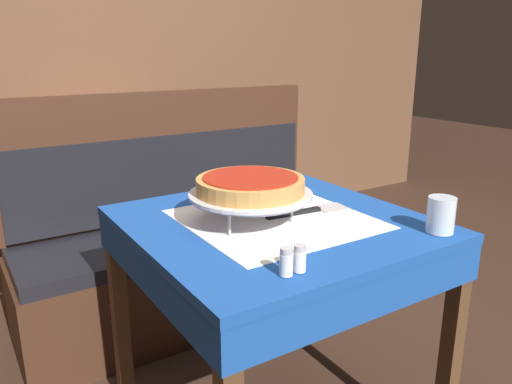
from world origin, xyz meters
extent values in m
cube|color=#194799|center=(0.00, 0.00, 0.75)|extent=(0.85, 0.85, 0.03)
cube|color=white|center=(0.00, 0.00, 0.76)|extent=(0.53, 0.53, 0.00)
cube|color=#194799|center=(0.00, 0.00, 0.68)|extent=(0.84, 0.84, 0.11)
cube|color=#4C331E|center=(0.39, -0.39, 0.37)|extent=(0.05, 0.05, 0.73)
cube|color=#4C331E|center=(-0.39, 0.39, 0.37)|extent=(0.05, 0.05, 0.73)
cube|color=#4C331E|center=(0.39, 0.39, 0.37)|extent=(0.05, 0.05, 0.73)
cube|color=red|center=(0.00, 1.57, 0.75)|extent=(0.73, 0.73, 0.03)
cube|color=white|center=(0.00, 1.57, 0.76)|extent=(0.45, 0.45, 0.00)
cube|color=red|center=(0.00, 1.57, 0.67)|extent=(0.73, 0.73, 0.13)
cube|color=#4C331E|center=(-0.33, 1.24, 0.37)|extent=(0.05, 0.05, 0.73)
cube|color=#4C331E|center=(0.33, 1.24, 0.37)|extent=(0.05, 0.05, 0.73)
cube|color=#4C331E|center=(-0.33, 1.90, 0.37)|extent=(0.05, 0.05, 0.73)
cube|color=#4C331E|center=(0.33, 1.90, 0.37)|extent=(0.05, 0.05, 0.73)
cube|color=#3D2316|center=(0.08, 0.83, 0.20)|extent=(1.55, 0.50, 0.40)
cube|color=black|center=(0.08, 0.83, 0.43)|extent=(1.52, 0.49, 0.06)
cube|color=#3D2316|center=(0.08, 1.05, 0.77)|extent=(1.55, 0.06, 0.61)
cube|color=black|center=(0.08, 1.01, 0.68)|extent=(1.49, 0.02, 0.39)
cube|color=brown|center=(0.00, 2.05, 1.20)|extent=(6.00, 0.04, 2.40)
cylinder|color=#ADADB2|center=(-0.08, 0.14, 0.80)|extent=(0.01, 0.01, 0.08)
cylinder|color=#ADADB2|center=(-0.19, -0.05, 0.80)|extent=(0.01, 0.01, 0.08)
cylinder|color=#ADADB2|center=(0.03, -0.05, 0.80)|extent=(0.01, 0.01, 0.08)
cylinder|color=#ADADB2|center=(-0.08, 0.01, 0.84)|extent=(0.25, 0.25, 0.01)
cylinder|color=silver|center=(-0.08, 0.01, 0.84)|extent=(0.36, 0.36, 0.01)
cylinder|color=silver|center=(-0.08, 0.01, 0.85)|extent=(0.37, 0.37, 0.01)
cylinder|color=#C68E47|center=(-0.08, 0.01, 0.88)|extent=(0.32, 0.32, 0.04)
cylinder|color=#A82314|center=(-0.08, 0.01, 0.90)|extent=(0.28, 0.28, 0.01)
cube|color=#BCBCC1|center=(0.21, -0.02, 0.77)|extent=(0.10, 0.09, 0.00)
cube|color=black|center=(0.07, 0.00, 0.77)|extent=(0.19, 0.04, 0.01)
cylinder|color=silver|center=(0.33, -0.34, 0.82)|extent=(0.08, 0.08, 0.10)
cylinder|color=silver|center=(-0.20, -0.34, 0.79)|extent=(0.03, 0.03, 0.05)
cylinder|color=#B7B7BC|center=(-0.20, -0.34, 0.82)|extent=(0.03, 0.03, 0.01)
cylinder|color=silver|center=(-0.17, -0.34, 0.79)|extent=(0.03, 0.03, 0.05)
cylinder|color=#B7B7BC|center=(-0.17, -0.34, 0.82)|extent=(0.03, 0.03, 0.01)
cube|color=black|center=(0.09, 1.47, 0.78)|extent=(0.13, 0.13, 0.03)
cylinder|color=black|center=(0.09, 1.47, 0.87)|extent=(0.01, 0.01, 0.14)
cylinder|color=white|center=(0.09, 1.51, 0.85)|extent=(0.04, 0.04, 0.11)
cylinder|color=red|center=(0.06, 1.45, 0.85)|extent=(0.04, 0.04, 0.11)
cylinder|color=gold|center=(0.12, 1.45, 0.85)|extent=(0.04, 0.04, 0.11)
camera|label=1|loc=(-0.83, -1.18, 1.27)|focal=35.00mm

